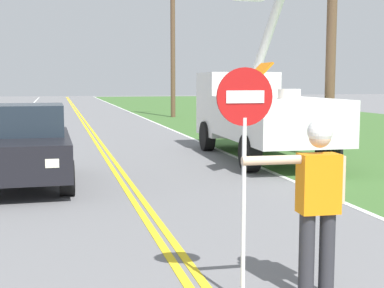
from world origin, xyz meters
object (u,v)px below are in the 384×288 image
stop_sign_paddle (244,132)px  utility_pole_mid (173,42)px  flagger_worker (317,197)px  utility_bucket_truck (256,108)px  utility_pole_near (332,16)px  oncoming_sedan_nearest (25,146)px

stop_sign_paddle → utility_pole_mid: utility_pole_mid is taller
flagger_worker → utility_bucket_truck: utility_bucket_truck is taller
flagger_worker → utility_bucket_truck: size_ratio=0.27×
utility_bucket_truck → utility_pole_mid: size_ratio=0.80×
utility_bucket_truck → utility_pole_mid: bearing=85.9°
stop_sign_paddle → utility_pole_mid: (5.13, 27.86, 2.79)m
utility_bucket_truck → utility_pole_near: bearing=-21.7°
stop_sign_paddle → utility_bucket_truck: bearing=69.0°
oncoming_sedan_nearest → utility_pole_near: (8.19, 2.22, 3.16)m
stop_sign_paddle → oncoming_sedan_nearest: 7.51m
oncoming_sedan_nearest → utility_pole_mid: bearing=70.0°
flagger_worker → oncoming_sedan_nearest: 7.77m
flagger_worker → utility_bucket_truck: bearing=73.0°
flagger_worker → stop_sign_paddle: size_ratio=0.78×
oncoming_sedan_nearest → utility_pole_mid: (7.56, 20.81, 3.66)m
stop_sign_paddle → utility_bucket_truck: utility_bucket_truck is taller
utility_pole_near → utility_pole_mid: bearing=91.9°
utility_pole_near → flagger_worker: bearing=-118.2°
stop_sign_paddle → utility_pole_near: utility_pole_near is taller
utility_bucket_truck → oncoming_sedan_nearest: utility_bucket_truck is taller
oncoming_sedan_nearest → utility_pole_near: utility_pole_near is taller
stop_sign_paddle → utility_bucket_truck: size_ratio=0.34×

